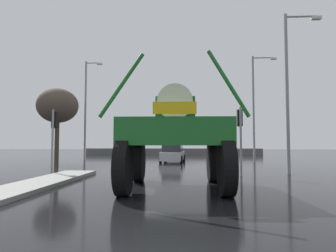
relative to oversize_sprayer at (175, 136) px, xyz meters
name	(u,v)px	position (x,y,z in m)	size (l,w,h in m)	color
ground_plane	(164,165)	(-1.11, 10.97, -1.87)	(120.00, 120.00, 0.00)	black
median_island	(24,188)	(-5.19, -0.73, -1.80)	(1.66, 11.29, 0.15)	gray
oversize_sprayer	(175,136)	(0.00, 0.00, 0.00)	(4.61, 5.29, 4.43)	black
sedan_ahead	(173,154)	(-0.61, 14.60, -1.16)	(2.14, 4.23, 1.52)	#B7B7BF
traffic_signal_near_left	(54,127)	(-6.38, 4.21, 0.55)	(0.24, 0.54, 3.33)	gray
traffic_signal_near_right	(240,126)	(3.13, 4.21, 0.60)	(0.24, 0.54, 3.39)	gray
traffic_signal_far_left	(140,134)	(-4.61, 22.60, 0.82)	(0.24, 0.55, 3.69)	gray
streetlight_near_right	(290,84)	(5.92, 5.04, 2.85)	(1.96, 0.24, 8.53)	gray
streetlight_far_left	(86,106)	(-8.88, 16.72, 3.28)	(1.65, 0.24, 9.44)	gray
streetlight_far_right	(255,103)	(6.44, 14.68, 3.17)	(2.09, 0.24, 9.11)	gray
bare_tree_left	(58,106)	(-10.44, 13.87, 2.92)	(3.46, 3.46, 6.30)	#473828
roadside_barrier	(173,152)	(-1.11, 30.78, -1.42)	(24.78, 0.24, 0.90)	#59595B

